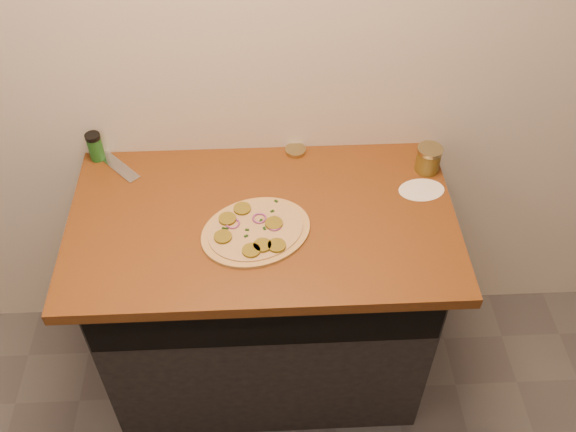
{
  "coord_description": "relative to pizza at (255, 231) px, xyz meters",
  "views": [
    {
      "loc": [
        0.01,
        0.04,
        2.32
      ],
      "look_at": [
        0.08,
        1.37,
        0.95
      ],
      "focal_mm": 40.0,
      "sensor_mm": 36.0,
      "label": 1
    }
  ],
  "objects": [
    {
      "name": "chefs_knife",
      "position": [
        -0.52,
        0.39,
        -0.0
      ],
      "size": [
        0.25,
        0.26,
        0.02
      ],
      "color": "#B7BAC1",
      "rests_on": "countertop"
    },
    {
      "name": "spice_shaker",
      "position": [
        -0.53,
        0.37,
        0.04
      ],
      "size": [
        0.05,
        0.05,
        0.1
      ],
      "color": "#1C591E",
      "rests_on": "countertop"
    },
    {
      "name": "pizza",
      "position": [
        0.0,
        0.0,
        0.0
      ],
      "size": [
        0.44,
        0.44,
        0.02
      ],
      "color": "tan",
      "rests_on": "countertop"
    },
    {
      "name": "flour_spill",
      "position": [
        0.54,
        0.16,
        -0.01
      ],
      "size": [
        0.17,
        0.17,
        0.0
      ],
      "primitive_type": "cylinder",
      "rotation": [
        0.0,
        0.0,
        0.12
      ],
      "color": "white",
      "rests_on": "countertop"
    },
    {
      "name": "mason_jar_lid",
      "position": [
        0.14,
        0.37,
        -0.0
      ],
      "size": [
        0.08,
        0.08,
        0.02
      ],
      "primitive_type": "cylinder",
      "rotation": [
        0.0,
        0.0,
        -0.08
      ],
      "color": "#9F905C",
      "rests_on": "countertop"
    },
    {
      "name": "salsa_jar",
      "position": [
        0.57,
        0.26,
        0.04
      ],
      "size": [
        0.08,
        0.08,
        0.09
      ],
      "color": "maroon",
      "rests_on": "countertop"
    },
    {
      "name": "cabinet",
      "position": [
        0.02,
        0.1,
        -0.48
      ],
      "size": [
        1.1,
        0.6,
        0.86
      ],
      "primitive_type": "cube",
      "color": "black",
      "rests_on": "ground"
    },
    {
      "name": "countertop",
      "position": [
        0.02,
        0.07,
        -0.03
      ],
      "size": [
        1.2,
        0.7,
        0.04
      ],
      "primitive_type": "cube",
      "color": "brown",
      "rests_on": "cabinet"
    }
  ]
}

